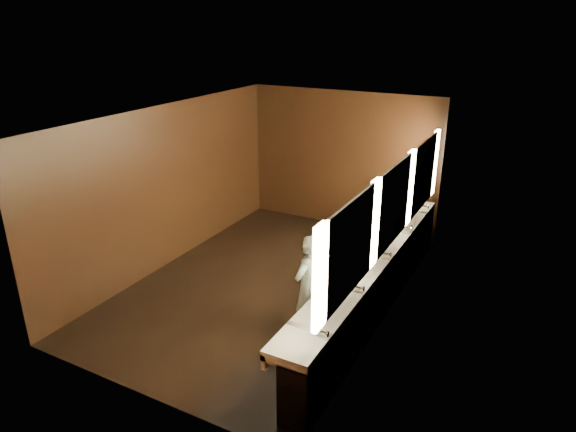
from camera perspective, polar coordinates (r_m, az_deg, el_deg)
The scene contains 10 objects.
floor at distance 8.59m, azimuth -2.04°, elevation -7.57°, with size 6.00×6.00×0.00m, color black.
ceiling at distance 7.63m, azimuth -2.32°, elevation 11.14°, with size 4.00×6.00×0.02m, color #2D2D2B.
wall_back at distance 10.58m, azimuth 6.03°, elevation 6.18°, with size 4.00×0.02×2.80m, color black.
wall_front at distance 5.84m, azimuth -17.21°, elevation -7.83°, with size 4.00×0.02×2.80m, color black.
wall_left at distance 9.12m, azimuth -13.13°, elevation 3.23°, with size 0.02×6.00×2.80m, color black.
wall_right at distance 7.27m, azimuth 11.60°, elevation -1.35°, with size 0.02×6.00×2.80m, color black.
sink_counter at distance 7.71m, azimuth 9.63°, elevation -7.29°, with size 0.55×5.40×1.01m.
mirror_band at distance 7.15m, azimuth 11.66°, elevation 1.26°, with size 0.06×5.03×1.15m.
person at distance 6.98m, azimuth 2.30°, elevation -7.85°, with size 0.54×0.36×1.49m, color #8FC8D6.
trash_bin at distance 6.95m, azimuth 4.65°, elevation -12.40°, with size 0.38×0.38×0.59m, color black.
Camera 1 is at (3.79, -6.48, 4.16)m, focal length 32.00 mm.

